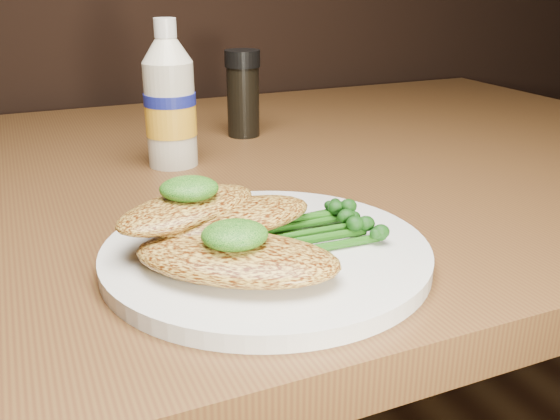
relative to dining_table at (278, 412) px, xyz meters
name	(u,v)px	position (x,y,z in m)	size (l,w,h in m)	color
dining_table	(278,412)	(0.00, 0.00, 0.00)	(1.20, 0.80, 0.75)	#4A2A16
plate	(266,253)	(-0.12, -0.25, 0.38)	(0.25, 0.25, 0.01)	silver
chicken_front	(237,258)	(-0.16, -0.29, 0.40)	(0.15, 0.08, 0.02)	gold
chicken_mid	(235,217)	(-0.14, -0.23, 0.41)	(0.13, 0.06, 0.02)	gold
chicken_back	(188,209)	(-0.17, -0.22, 0.41)	(0.13, 0.06, 0.02)	gold
pesto_front	(235,235)	(-0.16, -0.29, 0.42)	(0.05, 0.04, 0.02)	#08380A
pesto_back	(189,189)	(-0.17, -0.22, 0.43)	(0.05, 0.04, 0.02)	#08380A
broccolini_bundle	(310,224)	(-0.08, -0.25, 0.40)	(0.12, 0.10, 0.02)	#1D5312
mayo_bottle	(169,94)	(-0.12, 0.03, 0.46)	(0.06, 0.06, 0.16)	beige
pepper_grinder	(243,94)	(0.00, 0.12, 0.43)	(0.05, 0.05, 0.11)	black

